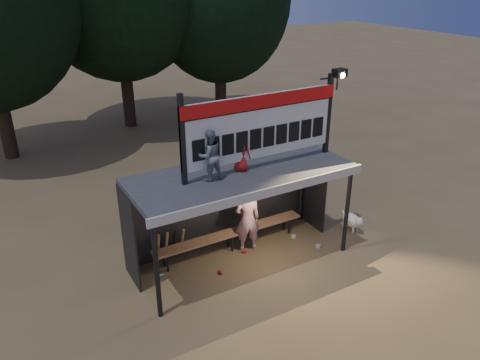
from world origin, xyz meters
The scene contains 10 objects.
ground centered at (0.00, 0.00, 0.00)m, with size 80.00×80.00×0.00m, color brown.
player centered at (0.38, 0.33, 0.84)m, with size 0.61×0.40×1.68m, color white.
child_a centered at (-0.79, -0.06, 2.87)m, with size 0.53×0.41×1.10m, color slate.
child_b centered at (0.02, 0.04, 2.74)m, with size 0.41×0.27×0.83m, color #A81919.
dugout_shelter centered at (0.00, 0.24, 1.85)m, with size 5.10×2.08×2.32m.
scoreboard_assembly centered at (0.56, -0.01, 3.32)m, with size 4.10×0.27×1.99m.
bench centered at (0.00, 0.55, 0.43)m, with size 4.00×0.35×0.48m.
dog centered at (3.27, -0.26, 0.28)m, with size 0.36×0.81×0.49m.
bats centered at (-1.46, 0.82, 0.43)m, with size 0.67×0.35×0.84m.
litter centered at (0.29, 0.00, 0.04)m, with size 3.95×0.93×0.08m.
Camera 1 is at (-4.72, -8.15, 6.41)m, focal length 35.00 mm.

